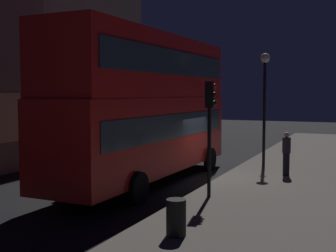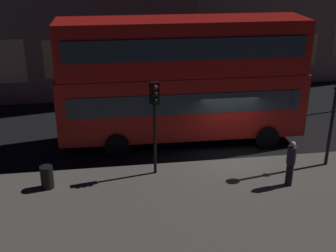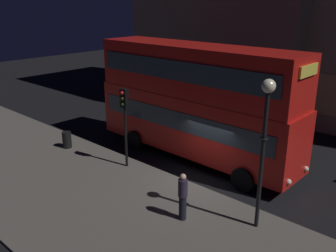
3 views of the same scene
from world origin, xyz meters
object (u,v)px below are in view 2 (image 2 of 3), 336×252
at_px(litter_bin, 47,177).
at_px(traffic_light_near_kerb, 155,109).
at_px(pedestrian, 291,163).
at_px(double_decker_bus, 182,76).

bearing_deg(litter_bin, traffic_light_near_kerb, 7.65).
relative_size(traffic_light_near_kerb, pedestrian, 2.09).
xyz_separation_m(double_decker_bus, traffic_light_near_kerb, (-1.61, -3.13, -0.33)).
bearing_deg(traffic_light_near_kerb, double_decker_bus, 53.29).
bearing_deg(traffic_light_near_kerb, litter_bin, 178.12).
relative_size(double_decker_bus, traffic_light_near_kerb, 2.95).
distance_m(traffic_light_near_kerb, pedestrian, 5.48).
xyz_separation_m(pedestrian, litter_bin, (-9.05, 1.14, -0.50)).
bearing_deg(double_decker_bus, litter_bin, -146.22).
height_order(pedestrian, litter_bin, pedestrian).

